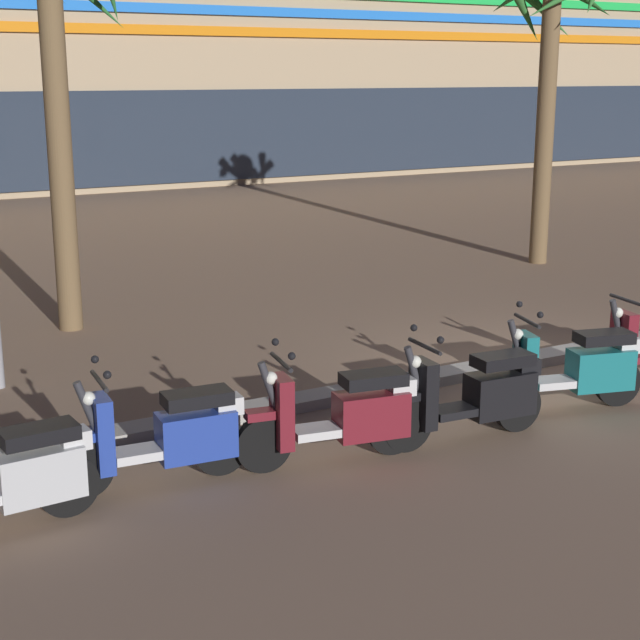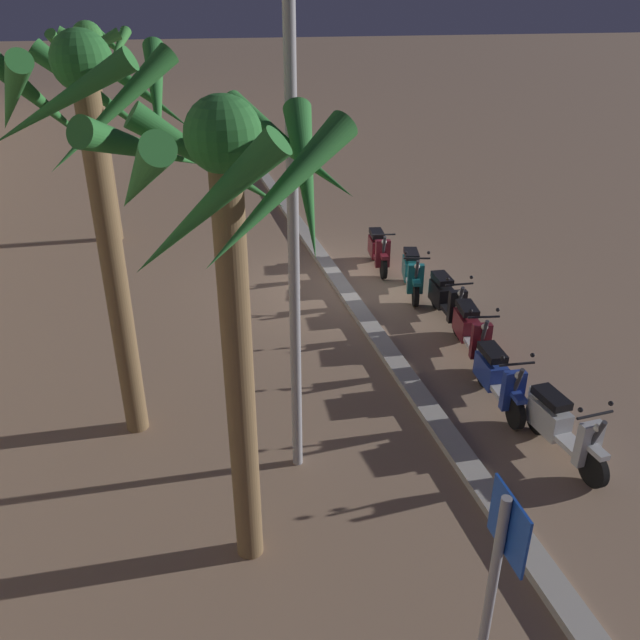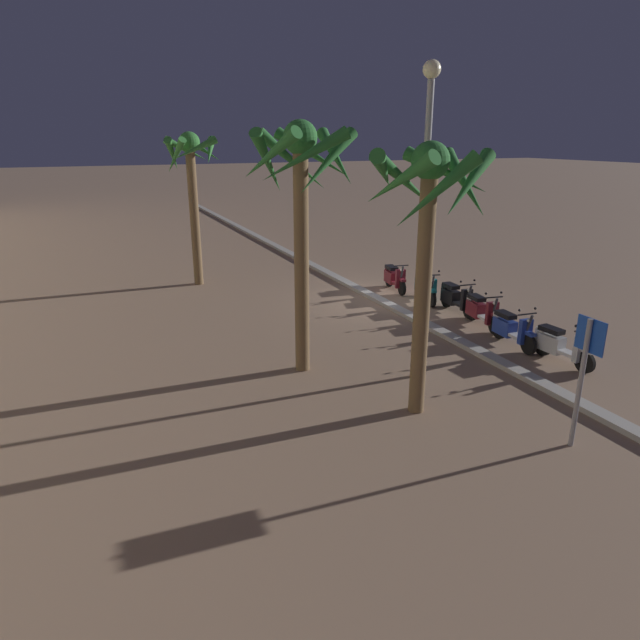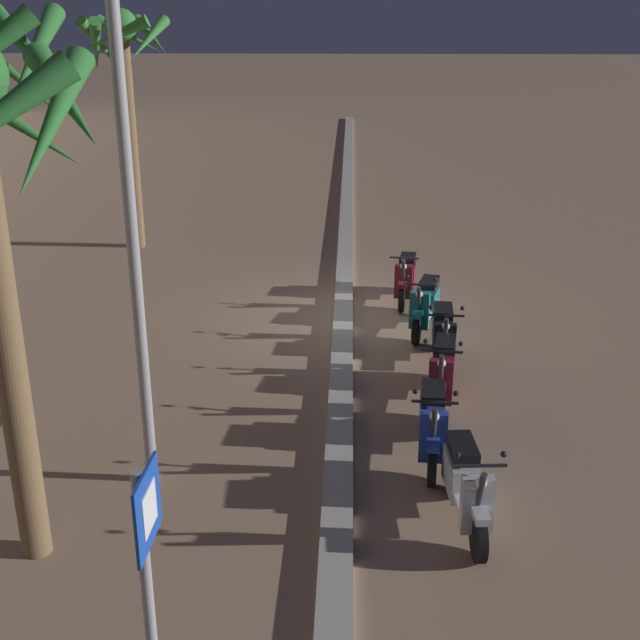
{
  "view_description": "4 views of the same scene",
  "coord_description": "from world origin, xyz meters",
  "px_view_note": "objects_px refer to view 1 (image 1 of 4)",
  "views": [
    {
      "loc": [
        -7.8,
        -8.56,
        3.52
      ],
      "look_at": [
        -2.92,
        0.2,
        0.95
      ],
      "focal_mm": 54.46,
      "sensor_mm": 36.0,
      "label": 1
    },
    {
      "loc": [
        -13.04,
        4.0,
        5.97
      ],
      "look_at": [
        -3.98,
        1.72,
        1.27
      ],
      "focal_mm": 36.21,
      "sensor_mm": 36.0,
      "label": 2
    },
    {
      "loc": [
        -15.89,
        9.3,
        5.31
      ],
      "look_at": [
        -4.11,
        4.15,
        1.06
      ],
      "focal_mm": 31.32,
      "sensor_mm": 36.0,
      "label": 3
    },
    {
      "loc": [
        -14.46,
        0.13,
        5.41
      ],
      "look_at": [
        -3.11,
        0.55,
        1.09
      ],
      "focal_mm": 45.72,
      "sensor_mm": 36.0,
      "label": 4
    }
  ],
  "objects_px": {
    "scooter_blue_last_in_row": "(167,435)",
    "palm_tree_mid_walkway": "(551,38)",
    "scooter_teal_mid_centre": "(577,369)",
    "scooter_black_mid_rear": "(476,395)",
    "scooter_maroon_tail_end": "(343,415)",
    "scooter_silver_mid_front": "(5,478)",
    "palm_tree_near_sign": "(51,10)"
  },
  "relations": [
    {
      "from": "scooter_blue_last_in_row",
      "to": "scooter_maroon_tail_end",
      "type": "distance_m",
      "value": 1.64
    },
    {
      "from": "scooter_teal_mid_centre",
      "to": "palm_tree_mid_walkway",
      "type": "bearing_deg",
      "value": 51.08
    },
    {
      "from": "scooter_teal_mid_centre",
      "to": "palm_tree_mid_walkway",
      "type": "distance_m",
      "value": 9.18
    },
    {
      "from": "scooter_silver_mid_front",
      "to": "scooter_black_mid_rear",
      "type": "relative_size",
      "value": 0.98
    },
    {
      "from": "scooter_maroon_tail_end",
      "to": "palm_tree_mid_walkway",
      "type": "distance_m",
      "value": 11.12
    },
    {
      "from": "scooter_maroon_tail_end",
      "to": "palm_tree_mid_walkway",
      "type": "bearing_deg",
      "value": 38.71
    },
    {
      "from": "scooter_blue_last_in_row",
      "to": "scooter_black_mid_rear",
      "type": "distance_m",
      "value": 3.07
    },
    {
      "from": "scooter_silver_mid_front",
      "to": "scooter_teal_mid_centre",
      "type": "bearing_deg",
      "value": -0.47
    },
    {
      "from": "scooter_silver_mid_front",
      "to": "scooter_black_mid_rear",
      "type": "height_order",
      "value": "same"
    },
    {
      "from": "palm_tree_mid_walkway",
      "to": "palm_tree_near_sign",
      "type": "relative_size",
      "value": 0.97
    },
    {
      "from": "scooter_silver_mid_front",
      "to": "scooter_maroon_tail_end",
      "type": "relative_size",
      "value": 0.99
    },
    {
      "from": "scooter_maroon_tail_end",
      "to": "scooter_teal_mid_centre",
      "type": "relative_size",
      "value": 1.01
    },
    {
      "from": "scooter_black_mid_rear",
      "to": "scooter_silver_mid_front",
      "type": "bearing_deg",
      "value": 177.31
    },
    {
      "from": "scooter_silver_mid_front",
      "to": "scooter_maroon_tail_end",
      "type": "bearing_deg",
      "value": -1.16
    },
    {
      "from": "scooter_teal_mid_centre",
      "to": "palm_tree_mid_walkway",
      "type": "height_order",
      "value": "palm_tree_mid_walkway"
    },
    {
      "from": "scooter_blue_last_in_row",
      "to": "scooter_teal_mid_centre",
      "type": "bearing_deg",
      "value": -3.69
    },
    {
      "from": "palm_tree_mid_walkway",
      "to": "palm_tree_near_sign",
      "type": "height_order",
      "value": "palm_tree_near_sign"
    },
    {
      "from": "scooter_silver_mid_front",
      "to": "scooter_teal_mid_centre",
      "type": "distance_m",
      "value": 5.94
    },
    {
      "from": "scooter_maroon_tail_end",
      "to": "palm_tree_near_sign",
      "type": "height_order",
      "value": "palm_tree_near_sign"
    },
    {
      "from": "scooter_silver_mid_front",
      "to": "scooter_black_mid_rear",
      "type": "distance_m",
      "value": 4.47
    },
    {
      "from": "scooter_maroon_tail_end",
      "to": "palm_tree_near_sign",
      "type": "relative_size",
      "value": 0.32
    },
    {
      "from": "palm_tree_mid_walkway",
      "to": "scooter_black_mid_rear",
      "type": "bearing_deg",
      "value": -135.22
    },
    {
      "from": "palm_tree_mid_walkway",
      "to": "palm_tree_near_sign",
      "type": "bearing_deg",
      "value": -176.45
    },
    {
      "from": "scooter_silver_mid_front",
      "to": "scooter_black_mid_rear",
      "type": "xyz_separation_m",
      "value": [
        4.46,
        -0.21,
        0.01
      ]
    },
    {
      "from": "scooter_blue_last_in_row",
      "to": "palm_tree_mid_walkway",
      "type": "height_order",
      "value": "palm_tree_mid_walkway"
    },
    {
      "from": "scooter_teal_mid_centre",
      "to": "scooter_silver_mid_front",
      "type": "bearing_deg",
      "value": 179.53
    },
    {
      "from": "scooter_maroon_tail_end",
      "to": "scooter_blue_last_in_row",
      "type": "bearing_deg",
      "value": 169.28
    },
    {
      "from": "scooter_silver_mid_front",
      "to": "scooter_teal_mid_centre",
      "type": "height_order",
      "value": "same"
    },
    {
      "from": "scooter_silver_mid_front",
      "to": "palm_tree_mid_walkway",
      "type": "xyz_separation_m",
      "value": [
        11.23,
        6.5,
        3.68
      ]
    },
    {
      "from": "scooter_black_mid_rear",
      "to": "scooter_maroon_tail_end",
      "type": "bearing_deg",
      "value": 174.07
    },
    {
      "from": "scooter_silver_mid_front",
      "to": "scooter_black_mid_rear",
      "type": "bearing_deg",
      "value": -2.69
    },
    {
      "from": "scooter_teal_mid_centre",
      "to": "palm_tree_near_sign",
      "type": "relative_size",
      "value": 0.31
    }
  ]
}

